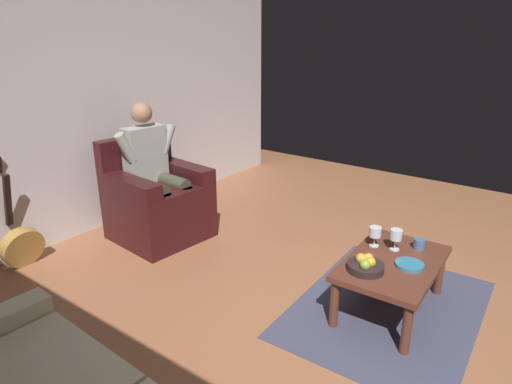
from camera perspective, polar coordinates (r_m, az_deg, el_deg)
ground_plane at (r=3.20m, az=15.07°, el=-16.93°), size 7.06×7.06×0.00m
wall_back at (r=4.55m, az=-21.08°, el=10.91°), size 5.63×0.06×2.55m
rug at (r=3.45m, az=16.48°, el=-14.03°), size 1.64×1.22×0.01m
armchair at (r=4.35m, az=-12.58°, el=-1.30°), size 0.85×0.85×0.95m
person_seated at (r=4.24m, az=-12.93°, el=3.08°), size 0.66×0.61×1.28m
coffee_table at (r=3.29m, az=17.04°, el=-9.26°), size 0.93×0.60×0.39m
guitar at (r=4.25m, az=-27.85°, el=-5.78°), size 0.35×0.28×0.94m
wine_glass_near at (r=3.37m, az=17.47°, el=-5.37°), size 0.09×0.09×0.16m
wine_glass_far at (r=3.39m, az=15.00°, el=-5.08°), size 0.09×0.09×0.15m
fruit_bowl at (r=3.07m, az=13.85°, el=-9.07°), size 0.24×0.24×0.11m
decorative_dish at (r=3.21m, az=19.04°, el=-8.79°), size 0.19×0.19×0.02m
candle_jar at (r=3.47m, az=20.15°, el=-6.25°), size 0.08×0.08×0.07m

